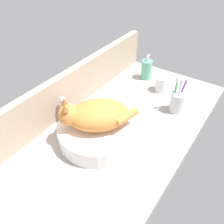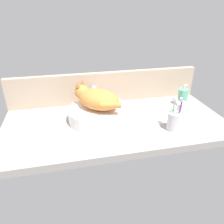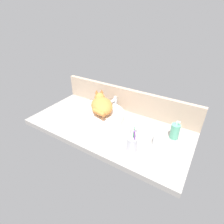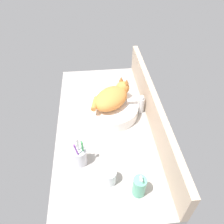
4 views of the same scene
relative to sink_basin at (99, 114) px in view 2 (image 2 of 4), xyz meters
The scene contains 8 objects.
ground_plane 11.27cm from the sink_basin, 24.93° to the right, with size 126.51×61.44×4.00cm, color #9E9993.
backsplash_panel 27.14cm from the sink_basin, 70.42° to the left, with size 126.51×3.60×20.44cm, color tan.
sink_basin is the anchor object (origin of this frame).
cat 9.54cm from the sink_basin, 137.32° to the left, with size 29.60×29.79×14.00cm.
faucet 19.22cm from the sink_basin, 89.37° to the left, with size 3.60×11.81×13.60cm.
soap_dispenser 57.22cm from the sink_basin, ahead, with size 6.19×6.19×14.48cm.
toothbrush_cup 41.82cm from the sink_basin, 28.20° to the right, with size 6.82×6.82×18.67cm.
water_glass 49.67cm from the sink_basin, ahead, with size 6.88×6.88×8.07cm.
Camera 2 is at (-25.85, -106.73, 61.93)cm, focal length 35.00 mm.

